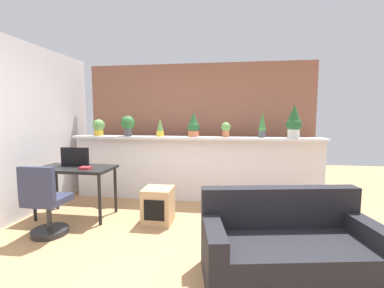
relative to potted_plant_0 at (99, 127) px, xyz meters
The scene contains 17 objects.
ground_plane 2.95m from the potted_plant_0, 48.35° to the right, with size 12.00×12.00×0.00m, color tan.
divider_wall 1.91m from the potted_plant_0, ahead, with size 4.35×0.16×1.10m, color silver.
plant_shelf 1.77m from the potted_plant_0, ahead, with size 4.35×0.37×0.04m, color silver.
brick_wall_behind 1.87m from the potted_plant_0, 19.61° to the left, with size 4.35×0.10×2.50m, color #935B47.
potted_plant_0 is the anchor object (origin of this frame).
potted_plant_1 0.59m from the potted_plant_0, ahead, with size 0.24×0.24×0.36m.
potted_plant_2 1.17m from the potted_plant_0, ahead, with size 0.13×0.13×0.32m.
potted_plant_3 1.76m from the potted_plant_0, ahead, with size 0.20×0.20×0.42m.
potted_plant_4 2.31m from the potted_plant_0, ahead, with size 0.16×0.16×0.25m.
potted_plant_5 2.92m from the potted_plant_0, ahead, with size 0.12×0.12×0.44m.
potted_plant_6 3.42m from the potted_plant_0, ahead, with size 0.24×0.24×0.55m.
desk 1.20m from the potted_plant_0, 82.18° to the right, with size 1.10×0.60×0.75m.
tv_monitor 1.02m from the potted_plant_0, 84.54° to the right, with size 0.44×0.04×0.28m, color black.
office_chair 1.92m from the potted_plant_0, 85.07° to the right, with size 0.45×0.45×0.91m.
side_cube_shelf 2.06m from the potted_plant_0, 36.97° to the right, with size 0.40×0.41×0.50m.
book_on_desk 1.30m from the potted_plant_0, 71.62° to the right, with size 0.15×0.12×0.04m, color #B22D33.
couch 3.79m from the potted_plant_0, 35.93° to the right, with size 1.68×1.04×0.80m.
Camera 1 is at (0.67, -2.61, 1.51)m, focal length 25.04 mm.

